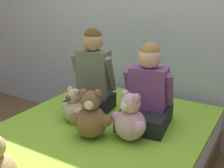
# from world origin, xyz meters

# --- Properties ---
(wall_behind_bed) EXTENTS (8.00, 0.06, 2.50)m
(wall_behind_bed) POSITION_xyz_m (0.00, 1.07, 1.25)
(wall_behind_bed) COLOR silver
(wall_behind_bed) RESTS_ON ground_plane
(bed) EXTENTS (1.37, 1.92, 0.45)m
(bed) POSITION_xyz_m (0.00, 0.00, 0.22)
(bed) COLOR brown
(bed) RESTS_ON ground_plane
(child_on_left) EXTENTS (0.36, 0.37, 0.65)m
(child_on_left) POSITION_xyz_m (-0.22, 0.37, 0.71)
(child_on_left) COLOR black
(child_on_left) RESTS_ON bed
(child_on_right) EXTENTS (0.38, 0.42, 0.58)m
(child_on_right) POSITION_xyz_m (0.24, 0.37, 0.68)
(child_on_right) COLOR black
(child_on_right) RESTS_ON bed
(teddy_bear_held_by_left_child) EXTENTS (0.21, 0.16, 0.26)m
(teddy_bear_held_by_left_child) POSITION_xyz_m (-0.22, 0.13, 0.56)
(teddy_bear_held_by_left_child) COLOR #D1B78E
(teddy_bear_held_by_left_child) RESTS_ON bed
(teddy_bear_held_by_right_child) EXTENTS (0.26, 0.20, 0.32)m
(teddy_bear_held_by_right_child) POSITION_xyz_m (0.24, 0.11, 0.59)
(teddy_bear_held_by_right_child) COLOR #DBA3B2
(teddy_bear_held_by_right_child) RESTS_ON bed
(teddy_bear_between_children) EXTENTS (0.26, 0.21, 0.33)m
(teddy_bear_between_children) POSITION_xyz_m (0.01, 0.01, 0.59)
(teddy_bear_between_children) COLOR brown
(teddy_bear_between_children) RESTS_ON bed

